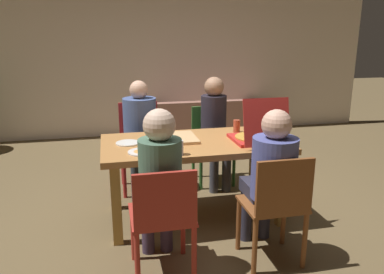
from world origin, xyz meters
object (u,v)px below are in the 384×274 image
object	(u,v)px
plate_0	(128,143)
drinking_glass_1	(179,148)
drinking_glass_0	(237,126)
person_0	(160,177)
pizza_box_0	(174,138)
pizza_box_1	(257,136)
plate_1	(142,151)
couch	(212,124)
chair_0	(163,216)
dining_table	(194,151)
person_3	(271,171)
drinking_glass_2	(261,125)
chair_2	(211,139)
person_2	(215,123)
person_1	(141,128)
chair_3	(277,204)
chair_1	(140,142)

from	to	relation	value
plate_0	drinking_glass_1	xyz separation A→B (m)	(0.39, -0.41, 0.05)
drinking_glass_0	drinking_glass_1	bearing A→B (deg)	-139.69
person_0	drinking_glass_1	xyz separation A→B (m)	(0.21, 0.39, 0.09)
pizza_box_0	drinking_glass_1	xyz separation A→B (m)	(-0.04, -0.45, 0.05)
pizza_box_1	plate_1	size ratio (longest dim) A/B	2.16
drinking_glass_0	couch	world-z (taller)	drinking_glass_0
chair_0	plate_1	world-z (taller)	chair_0
chair_0	couch	bearing A→B (deg)	69.40
dining_table	person_0	distance (m)	0.86
plate_1	couch	world-z (taller)	plate_1
person_3	plate_1	distance (m)	1.05
plate_1	drinking_glass_2	world-z (taller)	drinking_glass_2
dining_table	chair_2	xyz separation A→B (m)	(0.41, 0.91, -0.15)
person_2	drinking_glass_0	world-z (taller)	person_2
person_0	couch	xyz separation A→B (m)	(1.33, 3.41, -0.46)
person_1	chair_3	distance (m)	1.84
couch	pizza_box_1	bearing A→B (deg)	-97.42
chair_3	drinking_glass_1	size ratio (longest dim) A/B	7.31
person_1	pizza_box_0	xyz separation A→B (m)	(0.25, -0.64, 0.04)
person_0	person_1	world-z (taller)	person_1
person_3	pizza_box_1	bearing A→B (deg)	78.01
chair_1	pizza_box_1	size ratio (longest dim) A/B	1.91
chair_1	couch	distance (m)	2.25
person_2	pizza_box_1	world-z (taller)	person_2
pizza_box_0	couch	distance (m)	2.83
pizza_box_1	drinking_glass_1	xyz separation A→B (m)	(-0.76, -0.22, 0.00)
chair_2	drinking_glass_0	xyz separation A→B (m)	(0.07, -0.68, 0.31)
chair_2	person_3	world-z (taller)	person_3
person_2	drinking_glass_1	world-z (taller)	person_2
chair_2	drinking_glass_1	bearing A→B (deg)	-116.13
dining_table	chair_0	xyz separation A→B (m)	(-0.43, -0.89, -0.16)
person_1	chair_2	size ratio (longest dim) A/B	1.41
chair_0	couch	size ratio (longest dim) A/B	0.42
chair_0	person_3	bearing A→B (deg)	8.96
person_3	drinking_glass_2	size ratio (longest dim) A/B	8.49
dining_table	drinking_glass_0	bearing A→B (deg)	25.26
chair_1	drinking_glass_1	distance (m)	1.29
chair_1	drinking_glass_2	bearing A→B (deg)	-29.94
drinking_glass_2	couch	size ratio (longest dim) A/B	0.07
pizza_box_1	plate_0	world-z (taller)	pizza_box_1
dining_table	couch	distance (m)	2.84
person_0	couch	size ratio (longest dim) A/B	0.61
couch	plate_1	bearing A→B (deg)	-115.91
chair_3	dining_table	bearing A→B (deg)	114.72
person_2	pizza_box_1	xyz separation A→B (m)	(0.13, -0.90, 0.08)
person_3	drinking_glass_0	world-z (taller)	person_3
person_1	pizza_box_0	size ratio (longest dim) A/B	2.96
chair_2	drinking_glass_0	distance (m)	0.76
chair_2	pizza_box_1	size ratio (longest dim) A/B	1.74
chair_0	couch	xyz separation A→B (m)	(1.33, 3.55, -0.23)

